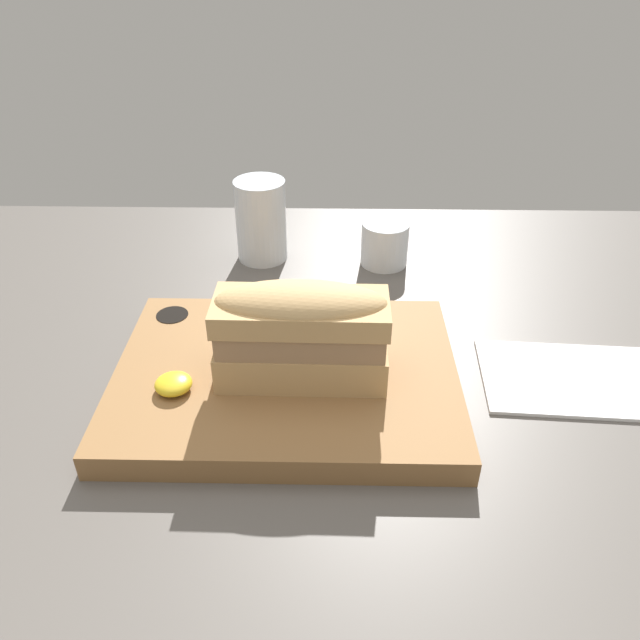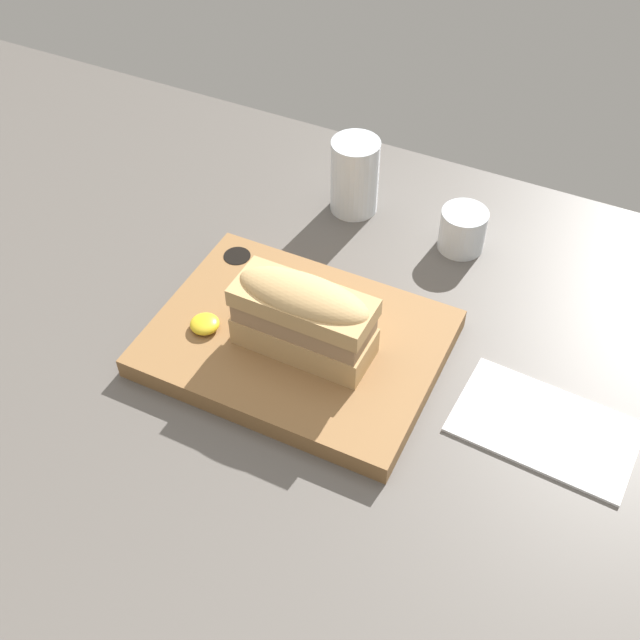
% 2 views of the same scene
% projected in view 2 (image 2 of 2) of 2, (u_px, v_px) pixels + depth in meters
% --- Properties ---
extents(dining_table, '(1.86, 0.99, 0.02)m').
position_uv_depth(dining_table, '(252.00, 365.00, 0.98)').
color(dining_table, '#56514C').
rests_on(dining_table, ground).
extents(serving_board, '(0.34, 0.26, 0.03)m').
position_uv_depth(serving_board, '(296.00, 342.00, 0.98)').
color(serving_board, olive).
rests_on(serving_board, dining_table).
extents(sandwich, '(0.16, 0.07, 0.10)m').
position_uv_depth(sandwich, '(304.00, 315.00, 0.91)').
color(sandwich, tan).
rests_on(sandwich, serving_board).
extents(mustard_dollop, '(0.04, 0.04, 0.01)m').
position_uv_depth(mustard_dollop, '(204.00, 324.00, 0.97)').
color(mustard_dollop, gold).
rests_on(mustard_dollop, serving_board).
extents(water_glass, '(0.07, 0.07, 0.11)m').
position_uv_depth(water_glass, '(355.00, 180.00, 1.14)').
color(water_glass, silver).
rests_on(water_glass, dining_table).
extents(wine_glass, '(0.06, 0.06, 0.06)m').
position_uv_depth(wine_glass, '(463.00, 231.00, 1.10)').
color(wine_glass, silver).
rests_on(wine_glass, dining_table).
extents(napkin, '(0.21, 0.13, 0.00)m').
position_uv_depth(napkin, '(545.00, 427.00, 0.90)').
color(napkin, white).
rests_on(napkin, dining_table).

